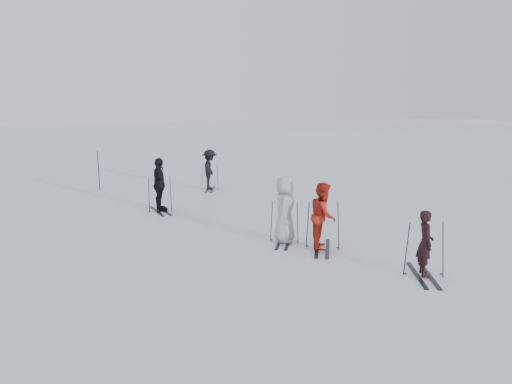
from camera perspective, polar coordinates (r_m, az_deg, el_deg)
ground at (r=15.43m, az=1.24°, el=-4.32°), size 120.00×120.00×0.00m
skier_near_dark at (r=11.99m, az=18.77°, el=-5.67°), size 0.55×0.65×1.51m
skier_red at (r=13.43m, az=7.68°, el=-2.81°), size 1.01×1.08×1.79m
skier_grey at (r=13.94m, az=3.29°, el=-2.06°), size 0.96×1.08×1.86m
skier_uphill_left at (r=17.97m, az=-10.96°, el=0.76°), size 0.59×1.15×1.89m
skier_uphill_far at (r=21.84m, az=-5.30°, el=2.51°), size 0.99×1.28×1.74m
skis_near_dark at (r=12.02m, az=18.74°, el=-6.11°), size 2.04×1.60×1.32m
skis_red at (r=13.49m, az=7.66°, el=-3.74°), size 2.06×1.71×1.33m
skis_grey at (r=14.02m, az=3.28°, el=-3.37°), size 1.86×1.57×1.20m
skis_uphill_left at (r=18.03m, az=-10.92°, el=-0.18°), size 1.86×1.13×1.29m
skis_uphill_far at (r=21.88m, az=-5.29°, el=1.71°), size 1.73×1.29×1.12m
piste_marker at (r=22.66m, az=-17.55°, el=2.33°), size 0.04×0.04×1.73m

